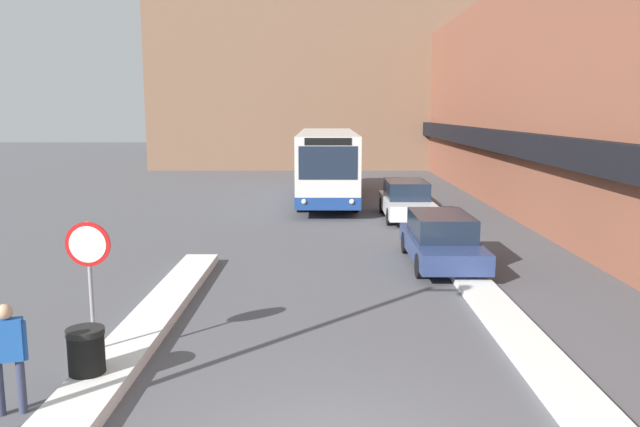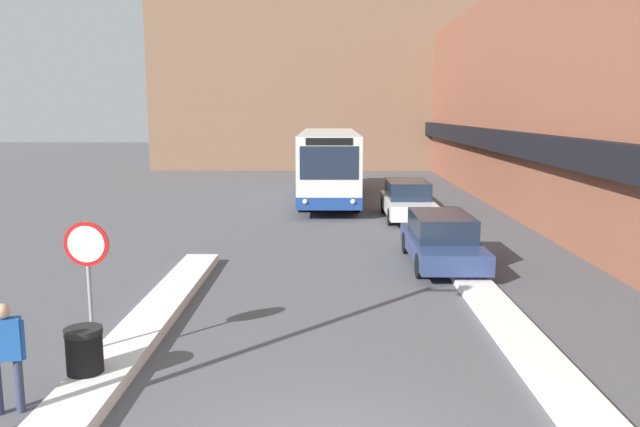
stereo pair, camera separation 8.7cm
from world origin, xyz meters
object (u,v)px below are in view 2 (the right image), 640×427
Objects in this scene: city_bus at (329,163)px; stop_sign at (88,261)px; parked_car_front at (442,239)px; trash_bin at (85,357)px; pedestrian at (5,348)px; parked_car_middle at (407,200)px.

stop_sign is at bearing -101.58° from city_bus.
stop_sign reaches higher than parked_car_front.
parked_car_front is at bearing -76.36° from city_bus.
stop_sign is at bearing 104.17° from trash_bin.
trash_bin is at bearing -131.28° from parked_car_front.
stop_sign is 1.64m from trash_bin.
trash_bin is (-3.86, -20.99, -1.30)m from city_bus.
trash_bin is at bearing 34.78° from pedestrian.
parked_car_middle reaches higher than trash_bin.
pedestrian reaches higher than parked_car_front.
city_bus is 4.91× the size of stop_sign.
stop_sign is at bearing -116.31° from parked_car_middle.
stop_sign is at bearing 58.92° from pedestrian.
parked_car_front is 1.89× the size of stop_sign.
stop_sign is (-7.26, -14.68, 1.03)m from parked_car_middle.
city_bus reaches higher than stop_sign.
pedestrian is at bearing -115.14° from parked_car_middle.
stop_sign is (-7.26, -7.04, 1.07)m from parked_car_front.
parked_car_middle is (-0.00, 7.64, 0.04)m from parked_car_front.
pedestrian reaches higher than trash_bin.
pedestrian is 1.28m from trash_bin.
city_bus is 13.41m from parked_car_front.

